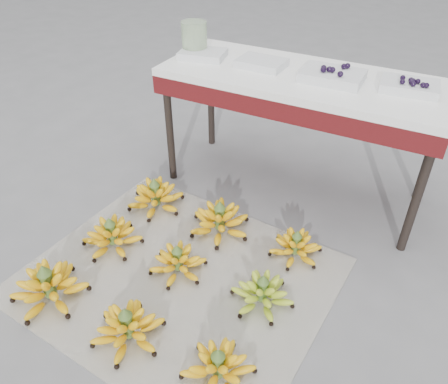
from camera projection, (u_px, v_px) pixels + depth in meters
The scene contains 17 objects.
ground at pixel (182, 285), 1.88m from camera, with size 60.00×60.00×0.00m, color slate.
newspaper_mat at pixel (179, 278), 1.91m from camera, with size 1.25×1.05×0.01m, color white.
bunch_front_left at pixel (49, 287), 1.78m from camera, with size 0.37×0.37×0.19m.
bunch_front_center at pixel (128, 328), 1.62m from camera, with size 0.37×0.37×0.17m.
bunch_front_right at pixel (218, 368), 1.50m from camera, with size 0.34×0.34×0.16m.
bunch_mid_left at pixel (112, 236), 2.04m from camera, with size 0.35×0.35×0.17m.
bunch_mid_center at pixel (178, 262), 1.91m from camera, with size 0.32×0.32×0.15m.
bunch_mid_right at pixel (262, 293), 1.76m from camera, with size 0.29×0.29×0.16m.
bunch_back_left at pixel (156, 197), 2.28m from camera, with size 0.39×0.39×0.18m.
bunch_back_center at pixel (220, 221), 2.12m from camera, with size 0.34×0.34×0.18m.
bunch_back_right at pixel (296, 247), 1.99m from camera, with size 0.29×0.29×0.15m.
vendor_table at pixel (301, 89), 2.12m from camera, with size 1.37×0.55×0.66m.
tray_far_left at pixel (203, 54), 2.26m from camera, with size 0.26×0.21×0.04m.
tray_left at pixel (261, 63), 2.15m from camera, with size 0.23×0.17×0.04m.
tray_right at pixel (332, 75), 2.00m from camera, with size 0.28×0.21×0.07m.
tray_far_right at pixel (410, 86), 1.91m from camera, with size 0.26×0.20×0.06m.
glass_jar at pixel (194, 38), 2.26m from camera, with size 0.13×0.13×0.17m, color beige.
Camera 1 is at (0.76, -1.05, 1.43)m, focal length 35.00 mm.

